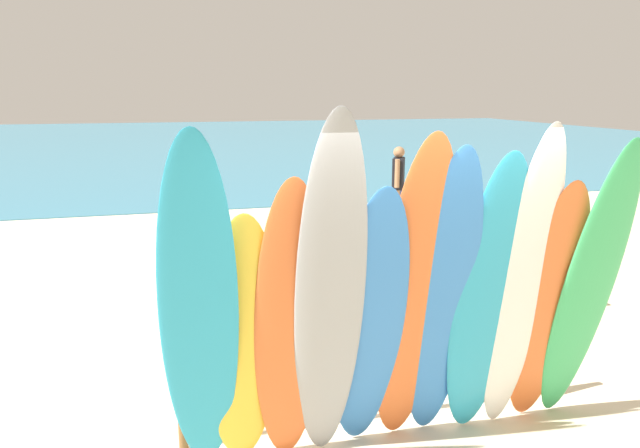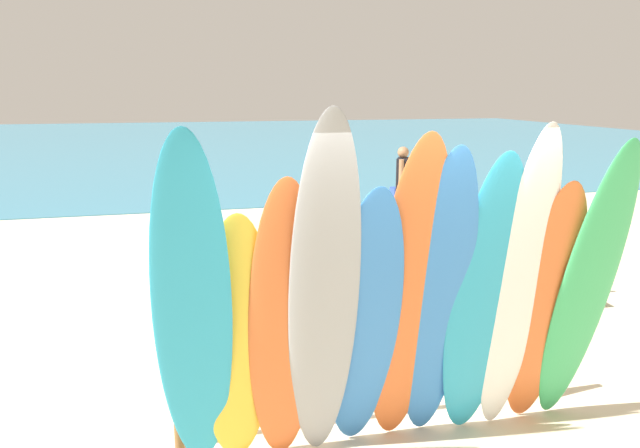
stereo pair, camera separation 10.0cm
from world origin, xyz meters
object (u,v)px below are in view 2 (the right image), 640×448
Objects in this scene: surfboard_white_8 at (518,288)px; beachgoer_strolling at (402,181)px; surfboard_grey_3 at (324,300)px; surfboard_teal_7 at (483,302)px; surfboard_rack at (381,364)px; surfboard_green_10 at (585,290)px; surfboard_orange_9 at (544,309)px; surfboard_teal_0 at (193,318)px; surfboard_blue_6 at (438,303)px; beachgoer_midbeach at (450,236)px; beachgoer_by_water at (336,207)px; beach_chair_red at (567,270)px; surfboard_blue_4 at (364,326)px; surfboard_orange_2 at (284,328)px; surfboard_yellow_1 at (237,345)px; surfboard_orange_5 at (408,299)px.

surfboard_white_8 is 1.56× the size of beachgoer_strolling.
surfboard_grey_3 is 1.28m from surfboard_teal_7.
surfboard_green_10 reaches higher than surfboard_rack.
surfboard_teal_0 is at bearing -174.33° from surfboard_orange_9.
beachgoer_midbeach is (1.49, 2.82, -0.26)m from surfboard_blue_6.
surfboard_green_10 is (0.57, -0.04, -0.05)m from surfboard_white_8.
beachgoer_strolling is (3.49, 7.29, -0.38)m from surfboard_grey_3.
surfboard_orange_9 is (1.83, 0.11, -0.27)m from surfboard_grey_3.
surfboard_white_8 is (2.44, 0.05, -0.01)m from surfboard_teal_0.
surfboard_rack is 1.16m from surfboard_grey_3.
beachgoer_by_water is 2.89m from beachgoer_strolling.
surfboard_white_8 is at bearing -167.42° from surfboard_orange_9.
surfboard_teal_7 reaches higher than beach_chair_red.
surfboard_grey_3 is 1.85m from surfboard_orange_9.
surfboard_blue_4 is at bearing -175.71° from surfboard_orange_9.
surfboard_teal_0 reaches higher than surfboard_blue_6.
surfboard_blue_6 is at bearing 177.11° from surfboard_teal_7.
surfboard_rack is at bearing 158.14° from surfboard_green_10.
surfboard_white_8 reaches higher than beach_chair_red.
surfboard_white_8 is at bearing -1.31° from surfboard_orange_2.
surfboard_grey_3 is 1.26× the size of surfboard_orange_9.
surfboard_grey_3 is 5.42m from beachgoer_by_water.
surfboard_blue_4 is 1.24m from surfboard_white_8.
surfboard_white_8 is 1.58× the size of beachgoer_midbeach.
surfboard_green_10 reaches higher than surfboard_teal_7.
surfboard_blue_4 reaches higher than surfboard_yellow_1.
surfboard_orange_5 is at bearing 175.97° from surfboard_white_8.
surfboard_orange_9 is at bearing -4.21° from surfboard_yellow_1.
surfboard_orange_5 is 3.14× the size of beach_chair_red.
surfboard_blue_6 is 5.14m from beachgoer_by_water.
surfboard_grey_3 is 1.07× the size of surfboard_orange_5.
beachgoer_midbeach reaches higher than surfboard_rack.
surfboard_blue_6 reaches higher than surfboard_yellow_1.
beachgoer_midbeach is 4.52m from beachgoer_strolling.
beachgoer_by_water is at bearing 84.75° from surfboard_teal_7.
surfboard_rack is at bearing 4.63° from beachgoer_strolling.
surfboard_blue_6 reaches higher than surfboard_orange_9.
surfboard_blue_6 is at bearing -58.67° from surfboard_rack.
surfboard_blue_6 is 1.49× the size of beachgoer_strolling.
surfboard_orange_2 is 0.94m from surfboard_orange_5.
beachgoer_strolling is at bearing 80.58° from surfboard_orange_9.
surfboard_teal_0 is 1.24m from surfboard_blue_4.
surfboard_orange_2 is (-0.89, -0.43, 0.58)m from surfboard_rack.
surfboard_teal_0 is at bearing -177.45° from surfboard_grey_3.
surfboard_orange_2 is 1.83m from surfboard_white_8.
surfboard_teal_0 is 1.03× the size of surfboard_white_8.
beachgoer_strolling reaches higher than surfboard_rack.
surfboard_teal_0 reaches higher than beachgoer_midbeach.
beachgoer_by_water is at bearing 86.99° from surfboard_blue_6.
beachgoer_by_water is at bearing 70.42° from surfboard_orange_2.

